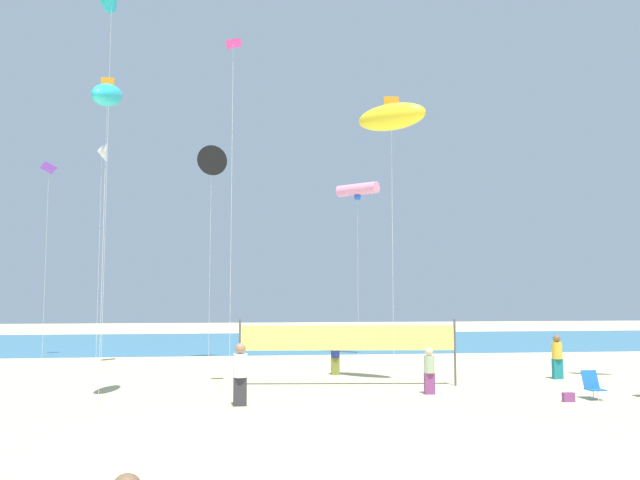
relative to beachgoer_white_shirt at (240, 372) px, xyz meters
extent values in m
plane|color=#D1BC89|center=(1.81, -4.52, -0.99)|extent=(120.00, 120.00, 0.00)
cube|color=teal|center=(1.81, 25.49, -0.99)|extent=(120.00, 20.00, 0.01)
cube|color=#2D2D33|center=(0.00, 0.00, -0.57)|extent=(0.40, 0.24, 0.84)
cylinder|color=white|center=(0.00, 0.00, 0.20)|extent=(0.42, 0.42, 0.70)
sphere|color=#997051|center=(0.00, 0.00, 0.71)|extent=(0.31, 0.31, 0.31)
cube|color=#7A3872|center=(6.25, 1.49, -0.64)|extent=(0.34, 0.20, 0.70)
cylinder|color=#99B28C|center=(6.25, 1.49, 0.00)|extent=(0.35, 0.35, 0.58)
sphere|color=beige|center=(6.25, 1.49, 0.42)|extent=(0.26, 0.26, 0.26)
cube|color=olive|center=(3.85, 6.88, -0.64)|extent=(0.34, 0.20, 0.71)
cylinder|color=navy|center=(3.85, 6.88, 0.01)|extent=(0.35, 0.35, 0.58)
sphere|color=tan|center=(3.85, 6.88, 0.43)|extent=(0.26, 0.26, 0.26)
cube|color=#19727A|center=(12.32, 4.58, -0.60)|extent=(0.38, 0.23, 0.79)
cylinder|color=gold|center=(12.32, 4.58, 0.12)|extent=(0.39, 0.39, 0.65)
sphere|color=brown|center=(12.32, 4.58, 0.59)|extent=(0.29, 0.29, 0.29)
cube|color=#1959B2|center=(11.10, -0.25, -0.67)|extent=(0.52, 0.48, 0.03)
cube|color=#1959B2|center=(11.10, 0.04, -0.39)|extent=(0.52, 0.23, 0.57)
cylinder|color=silver|center=(11.10, -0.39, -0.83)|extent=(0.03, 0.03, 0.32)
cylinder|color=silver|center=(11.10, -0.11, -0.83)|extent=(0.03, 0.03, 0.32)
cylinder|color=#4C4C51|center=(-0.05, 4.06, 0.21)|extent=(0.08, 0.08, 2.40)
cylinder|color=#4C4C51|center=(7.76, 3.31, 0.21)|extent=(0.08, 0.08, 2.40)
cube|color=#EAE566|center=(3.85, 3.68, 0.74)|extent=(7.80, 0.77, 0.90)
cube|color=#7A3872|center=(10.08, -0.48, -0.85)|extent=(0.36, 0.18, 0.28)
cylinder|color=silver|center=(-5.79, 8.31, 7.15)|extent=(0.01, 0.01, 16.28)
cylinder|color=silver|center=(-10.19, 15.12, 3.97)|extent=(0.01, 0.01, 9.93)
pyramid|color=purple|center=(-10.19, 15.17, 9.01)|extent=(0.77, 0.75, 0.53)
cylinder|color=silver|center=(-6.52, 10.60, 3.96)|extent=(0.01, 0.01, 9.91)
cone|color=white|center=(-6.52, 10.60, 8.92)|extent=(0.58, 1.03, 0.97)
cylinder|color=silver|center=(-4.15, 0.32, 3.72)|extent=(0.01, 0.01, 9.42)
ellipsoid|color=#26BFCC|center=(-4.15, 0.32, 8.43)|extent=(0.97, 2.17, 1.23)
cube|color=orange|center=(-4.15, 0.32, 8.73)|extent=(0.40, 0.06, 0.50)
cylinder|color=silver|center=(6.14, 14.25, 3.50)|extent=(0.01, 0.01, 8.97)
cylinder|color=pink|center=(6.14, 14.25, 7.98)|extent=(2.21, 2.13, 0.63)
sphere|color=blue|center=(6.14, 14.25, 7.57)|extent=(0.38, 0.38, 0.38)
cylinder|color=silver|center=(-1.61, 12.45, 3.99)|extent=(0.01, 0.01, 9.97)
cone|color=black|center=(-1.61, 12.45, 8.98)|extent=(1.56, 0.77, 1.52)
cylinder|color=silver|center=(-0.36, 1.93, 4.95)|extent=(0.01, 0.01, 11.87)
pyramid|color=#D833A5|center=(-0.38, 1.94, 10.94)|extent=(0.73, 0.73, 0.28)
cylinder|color=silver|center=(5.41, 3.07, 3.92)|extent=(0.01, 0.01, 9.82)
ellipsoid|color=yellow|center=(5.41, 3.07, 8.83)|extent=(2.72, 2.61, 1.03)
cube|color=orange|center=(5.41, 3.07, 9.25)|extent=(0.56, 0.06, 0.69)
camera|label=1|loc=(0.10, -19.49, 2.33)|focal=35.87mm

